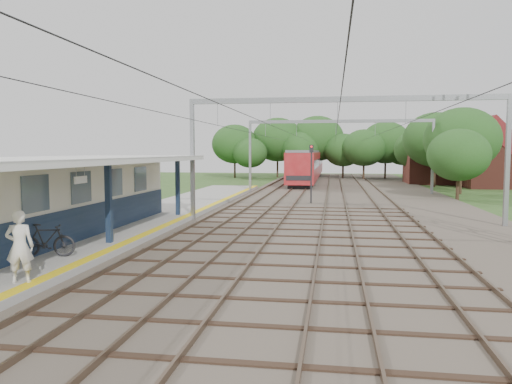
# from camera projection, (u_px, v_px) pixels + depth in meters

# --- Properties ---
(ground) EXTENTS (160.00, 160.00, 0.00)m
(ground) POSITION_uv_depth(u_px,v_px,m) (218.00, 302.00, 13.37)
(ground) COLOR #2D4C1E
(ground) RESTS_ON ground
(ballast_bed) EXTENTS (18.00, 90.00, 0.10)m
(ballast_bed) POSITION_uv_depth(u_px,v_px,m) (345.00, 198.00, 42.30)
(ballast_bed) COLOR #473D33
(ballast_bed) RESTS_ON ground
(platform) EXTENTS (5.00, 52.00, 0.35)m
(platform) POSITION_uv_depth(u_px,v_px,m) (146.00, 219.00, 28.30)
(platform) COLOR gray
(platform) RESTS_ON ground
(yellow_stripe) EXTENTS (0.45, 52.00, 0.01)m
(yellow_stripe) POSITION_uv_depth(u_px,v_px,m) (184.00, 217.00, 27.94)
(yellow_stripe) COLOR yellow
(yellow_stripe) RESTS_ON platform
(station_building) EXTENTS (3.41, 18.00, 3.40)m
(station_building) POSITION_uv_depth(u_px,v_px,m) (54.00, 197.00, 21.46)
(station_building) COLOR beige
(station_building) RESTS_ON platform
(canopy) EXTENTS (6.40, 20.00, 3.44)m
(canopy) POSITION_uv_depth(u_px,v_px,m) (64.00, 161.00, 20.18)
(canopy) COLOR #12213A
(canopy) RESTS_ON platform
(rail_tracks) EXTENTS (11.80, 88.00, 0.15)m
(rail_tracks) POSITION_uv_depth(u_px,v_px,m) (315.00, 196.00, 42.67)
(rail_tracks) COLOR brown
(rail_tracks) RESTS_ON ballast_bed
(catenary_system) EXTENTS (17.22, 88.00, 7.00)m
(catenary_system) POSITION_uv_depth(u_px,v_px,m) (339.00, 132.00, 37.30)
(catenary_system) COLOR gray
(catenary_system) RESTS_ON ground
(tree_band) EXTENTS (31.72, 30.88, 8.82)m
(tree_band) POSITION_uv_depth(u_px,v_px,m) (340.00, 145.00, 68.64)
(tree_band) COLOR #382619
(tree_band) RESTS_ON ground
(house_near) EXTENTS (7.00, 6.12, 7.89)m
(house_near) POSITION_uv_depth(u_px,v_px,m) (498.00, 161.00, 55.20)
(house_near) COLOR brown
(house_near) RESTS_ON ground
(house_far) EXTENTS (8.00, 6.12, 8.66)m
(house_far) POSITION_uv_depth(u_px,v_px,m) (439.00, 158.00, 61.86)
(house_far) COLOR brown
(house_far) RESTS_ON ground
(person) EXTENTS (0.87, 0.72, 2.06)m
(person) POSITION_uv_depth(u_px,v_px,m) (20.00, 246.00, 13.89)
(person) COLOR silver
(person) RESTS_ON platform
(bicycle) EXTENTS (2.03, 1.02, 1.17)m
(bicycle) POSITION_uv_depth(u_px,v_px,m) (46.00, 240.00, 17.34)
(bicycle) COLOR black
(bicycle) RESTS_ON platform
(train) EXTENTS (3.10, 38.54, 4.05)m
(train) POSITION_uv_depth(u_px,v_px,m) (308.00, 164.00, 69.97)
(train) COLOR black
(train) RESTS_ON ballast_bed
(signal_post) EXTENTS (0.32, 0.27, 4.52)m
(signal_post) POSITION_uv_depth(u_px,v_px,m) (311.00, 167.00, 37.76)
(signal_post) COLOR black
(signal_post) RESTS_ON ground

